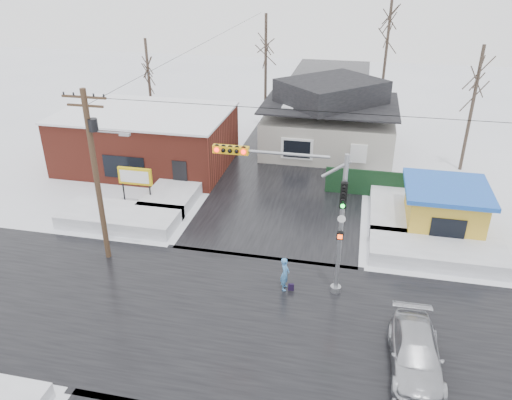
% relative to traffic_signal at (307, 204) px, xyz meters
% --- Properties ---
extents(ground, '(120.00, 120.00, 0.00)m').
position_rel_traffic_signal_xyz_m(ground, '(-2.43, -2.97, -4.54)').
color(ground, white).
rests_on(ground, ground).
extents(road_ns, '(10.00, 120.00, 0.02)m').
position_rel_traffic_signal_xyz_m(road_ns, '(-2.43, -2.97, -4.53)').
color(road_ns, black).
rests_on(road_ns, ground).
extents(road_ew, '(120.00, 10.00, 0.02)m').
position_rel_traffic_signal_xyz_m(road_ew, '(-2.43, -2.97, -4.53)').
color(road_ew, black).
rests_on(road_ew, ground).
extents(snowbank_nw, '(7.00, 3.00, 0.80)m').
position_rel_traffic_signal_xyz_m(snowbank_nw, '(-11.43, 4.03, -4.14)').
color(snowbank_nw, white).
rests_on(snowbank_nw, ground).
extents(snowbank_ne, '(7.00, 3.00, 0.80)m').
position_rel_traffic_signal_xyz_m(snowbank_ne, '(6.57, 4.03, -4.14)').
color(snowbank_ne, white).
rests_on(snowbank_ne, ground).
extents(snowbank_nside_w, '(3.00, 8.00, 0.80)m').
position_rel_traffic_signal_xyz_m(snowbank_nside_w, '(-9.43, 9.03, -4.14)').
color(snowbank_nside_w, white).
rests_on(snowbank_nside_w, ground).
extents(snowbank_nside_e, '(3.00, 8.00, 0.80)m').
position_rel_traffic_signal_xyz_m(snowbank_nside_e, '(4.57, 9.03, -4.14)').
color(snowbank_nside_e, white).
rests_on(snowbank_nside_e, ground).
extents(traffic_signal, '(6.05, 0.68, 7.00)m').
position_rel_traffic_signal_xyz_m(traffic_signal, '(0.00, 0.00, 0.00)').
color(traffic_signal, gray).
rests_on(traffic_signal, ground).
extents(utility_pole, '(3.15, 0.44, 9.00)m').
position_rel_traffic_signal_xyz_m(utility_pole, '(-10.36, 0.53, 0.57)').
color(utility_pole, '#382619').
rests_on(utility_pole, ground).
extents(brick_building, '(12.20, 8.20, 4.12)m').
position_rel_traffic_signal_xyz_m(brick_building, '(-13.43, 13.03, -2.46)').
color(brick_building, maroon).
rests_on(brick_building, ground).
extents(marquee_sign, '(2.20, 0.21, 2.55)m').
position_rel_traffic_signal_xyz_m(marquee_sign, '(-11.43, 6.53, -2.62)').
color(marquee_sign, black).
rests_on(marquee_sign, ground).
extents(house, '(10.40, 8.40, 5.76)m').
position_rel_traffic_signal_xyz_m(house, '(-0.43, 19.03, -1.92)').
color(house, '#A6A196').
rests_on(house, ground).
extents(kiosk, '(4.60, 4.60, 2.88)m').
position_rel_traffic_signal_xyz_m(kiosk, '(7.07, 7.03, -3.08)').
color(kiosk, gold).
rests_on(kiosk, ground).
extents(fence, '(8.00, 0.12, 1.80)m').
position_rel_traffic_signal_xyz_m(fence, '(4.07, 11.03, -3.64)').
color(fence, black).
rests_on(fence, ground).
extents(tree_far_left, '(3.00, 3.00, 10.00)m').
position_rel_traffic_signal_xyz_m(tree_far_left, '(-6.43, 23.03, 3.41)').
color(tree_far_left, '#332821').
rests_on(tree_far_left, ground).
extents(tree_far_mid, '(3.00, 3.00, 12.00)m').
position_rel_traffic_signal_xyz_m(tree_far_mid, '(3.57, 25.03, 5.00)').
color(tree_far_mid, '#332821').
rests_on(tree_far_mid, ground).
extents(tree_far_right, '(3.00, 3.00, 9.00)m').
position_rel_traffic_signal_xyz_m(tree_far_right, '(9.57, 17.03, 2.62)').
color(tree_far_right, '#332821').
rests_on(tree_far_right, ground).
extents(tree_far_west, '(3.00, 3.00, 8.00)m').
position_rel_traffic_signal_xyz_m(tree_far_west, '(-16.43, 21.03, 1.82)').
color(tree_far_west, '#332821').
rests_on(tree_far_west, ground).
extents(pedestrian, '(0.43, 0.64, 1.71)m').
position_rel_traffic_signal_xyz_m(pedestrian, '(-0.84, -0.28, -3.68)').
color(pedestrian, '#4482C0').
rests_on(pedestrian, ground).
extents(car, '(2.03, 4.75, 1.37)m').
position_rel_traffic_signal_xyz_m(car, '(4.88, -4.23, -3.86)').
color(car, '#B6B7BD').
rests_on(car, ground).
extents(shopping_bag, '(0.29, 0.15, 0.35)m').
position_rel_traffic_signal_xyz_m(shopping_bag, '(-0.52, -0.34, -4.36)').
color(shopping_bag, black).
rests_on(shopping_bag, ground).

